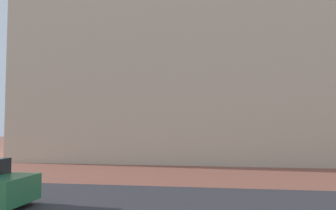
# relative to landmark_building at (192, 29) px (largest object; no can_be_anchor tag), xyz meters

# --- Properties ---
(ground_plane) EXTENTS (120.00, 120.00, 0.00)m
(ground_plane) POSITION_rel_landmark_building_xyz_m (0.21, -15.45, -10.74)
(ground_plane) COLOR brown
(street_asphalt_strip) EXTENTS (120.00, 6.38, 0.00)m
(street_asphalt_strip) POSITION_rel_landmark_building_xyz_m (0.21, -17.85, -10.74)
(street_asphalt_strip) COLOR #2D2D33
(street_asphalt_strip) RESTS_ON ground_plane
(landmark_building) EXTENTS (24.78, 15.33, 33.39)m
(landmark_building) POSITION_rel_landmark_building_xyz_m (0.00, 0.00, 0.00)
(landmark_building) COLOR beige
(landmark_building) RESTS_ON ground_plane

